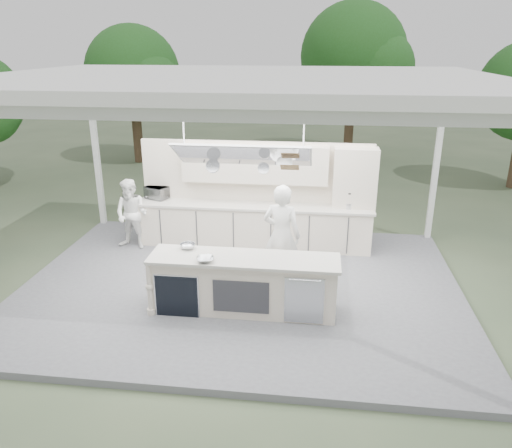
# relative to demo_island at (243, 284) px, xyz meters

# --- Properties ---
(ground) EXTENTS (90.00, 90.00, 0.00)m
(ground) POSITION_rel_demo_island_xyz_m (-0.18, 0.91, -0.60)
(ground) COLOR #4F5B3E
(ground) RESTS_ON ground
(stage_deck) EXTENTS (8.00, 6.00, 0.12)m
(stage_deck) POSITION_rel_demo_island_xyz_m (-0.18, 0.91, -0.54)
(stage_deck) COLOR slate
(stage_deck) RESTS_ON ground
(tent) EXTENTS (8.20, 6.20, 3.86)m
(tent) POSITION_rel_demo_island_xyz_m (-0.18, 0.90, 3.11)
(tent) COLOR white
(tent) RESTS_ON ground
(demo_island) EXTENTS (3.10, 0.79, 0.95)m
(demo_island) POSITION_rel_demo_island_xyz_m (0.00, 0.00, 0.00)
(demo_island) COLOR beige
(demo_island) RESTS_ON stage_deck
(back_counter) EXTENTS (5.08, 0.72, 0.95)m
(back_counter) POSITION_rel_demo_island_xyz_m (-0.18, 2.81, 0.00)
(back_counter) COLOR beige
(back_counter) RESTS_ON stage_deck
(back_wall_unit) EXTENTS (5.05, 0.48, 2.25)m
(back_wall_unit) POSITION_rel_demo_island_xyz_m (0.27, 3.03, 0.98)
(back_wall_unit) COLOR beige
(back_wall_unit) RESTS_ON stage_deck
(tree_cluster) EXTENTS (19.55, 9.40, 5.85)m
(tree_cluster) POSITION_rel_demo_island_xyz_m (-0.34, 10.68, 2.69)
(tree_cluster) COLOR #453122
(tree_cluster) RESTS_ON ground
(head_chef) EXTENTS (0.78, 0.60, 1.90)m
(head_chef) POSITION_rel_demo_island_xyz_m (0.55, 1.07, 0.47)
(head_chef) COLOR white
(head_chef) RESTS_ON stage_deck
(sous_chef) EXTENTS (0.83, 0.69, 1.52)m
(sous_chef) POSITION_rel_demo_island_xyz_m (-2.76, 2.37, 0.29)
(sous_chef) COLOR white
(sous_chef) RESTS_ON stage_deck
(toaster_oven) EXTENTS (0.58, 0.49, 0.27)m
(toaster_oven) POSITION_rel_demo_island_xyz_m (-2.38, 2.97, 0.61)
(toaster_oven) COLOR #BABDC2
(toaster_oven) RESTS_ON back_counter
(bowl_large) EXTENTS (0.33, 0.33, 0.07)m
(bowl_large) POSITION_rel_demo_island_xyz_m (-0.56, -0.22, 0.51)
(bowl_large) COLOR #B5B9BD
(bowl_large) RESTS_ON demo_island
(bowl_small) EXTENTS (0.29, 0.29, 0.08)m
(bowl_small) POSITION_rel_demo_island_xyz_m (-0.98, 0.26, 0.51)
(bowl_small) COLOR silver
(bowl_small) RESTS_ON demo_island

